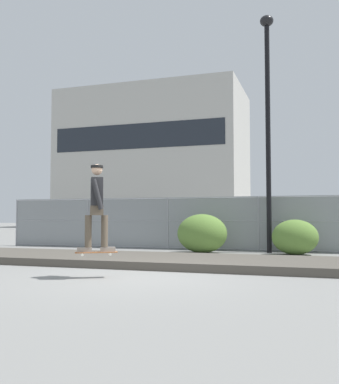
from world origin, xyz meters
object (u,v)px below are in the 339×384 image
(skater, at_px, (97,202))
(street_lamp, at_px, (268,106))
(parked_car_near, at_px, (144,224))
(shrub_left, at_px, (202,233))
(shrub_center, at_px, (295,237))
(skateboard, at_px, (96,253))

(skater, relative_size, street_lamp, 0.22)
(street_lamp, xyz_separation_m, parked_car_near, (-5.33, 2.54, -3.93))
(skater, xyz_separation_m, shrub_left, (0.53, 6.25, -0.82))
(street_lamp, bearing_deg, skater, -110.25)
(skater, bearing_deg, shrub_left, 85.18)
(street_lamp, bearing_deg, shrub_center, -32.72)
(parked_car_near, distance_m, shrub_left, 4.64)
(skater, relative_size, shrub_center, 1.21)
(skateboard, bearing_deg, parked_car_near, 106.17)
(parked_car_near, height_order, shrub_center, parked_car_near)
(skateboard, height_order, parked_car_near, parked_car_near)
(skateboard, bearing_deg, shrub_center, 62.27)
(parked_car_near, bearing_deg, skateboard, -73.83)
(skateboard, bearing_deg, street_lamp, 69.75)
(street_lamp, relative_size, shrub_center, 5.61)
(skateboard, height_order, street_lamp, street_lamp)
(shrub_center, bearing_deg, skateboard, -117.73)
(shrub_left, height_order, shrub_center, shrub_left)
(parked_car_near, xyz_separation_m, shrub_left, (3.29, -3.27, -0.21))
(skateboard, distance_m, shrub_center, 7.29)
(shrub_left, bearing_deg, skater, -94.82)
(skateboard, height_order, shrub_center, shrub_center)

